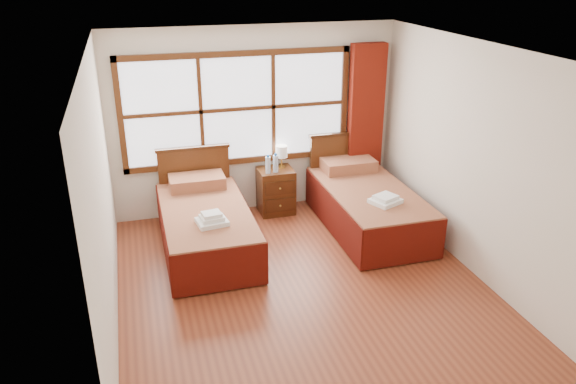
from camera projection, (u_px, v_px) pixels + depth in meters
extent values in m
plane|color=brown|center=(302.00, 285.00, 6.31)|extent=(4.50, 4.50, 0.00)
plane|color=white|center=(305.00, 49.00, 5.30)|extent=(4.50, 4.50, 0.00)
plane|color=silver|center=(255.00, 121.00, 7.80)|extent=(4.00, 0.00, 4.00)
plane|color=silver|center=(102.00, 199.00, 5.29)|extent=(0.00, 4.50, 4.50)
plane|color=silver|center=(473.00, 160.00, 6.31)|extent=(0.00, 4.50, 4.50)
cube|color=white|center=(237.00, 109.00, 7.63)|extent=(3.00, 0.02, 1.40)
cube|color=#4A2610|center=(240.00, 160.00, 7.90)|extent=(3.16, 0.06, 0.08)
cube|color=#4A2610|center=(236.00, 54.00, 7.32)|extent=(3.16, 0.06, 0.08)
cube|color=#4A2610|center=(120.00, 117.00, 7.22)|extent=(0.08, 0.06, 1.56)
cube|color=#4A2610|center=(344.00, 102.00, 8.00)|extent=(0.08, 0.06, 1.56)
cube|color=#4A2610|center=(201.00, 112.00, 7.48)|extent=(0.05, 0.05, 1.40)
cube|color=#4A2610|center=(273.00, 107.00, 7.74)|extent=(0.05, 0.05, 1.40)
cube|color=#4A2610|center=(238.00, 109.00, 7.61)|extent=(3.00, 0.05, 0.05)
cube|color=maroon|center=(365.00, 124.00, 8.13)|extent=(0.50, 0.16, 2.30)
cube|color=#3A1C0C|center=(207.00, 239.00, 7.02)|extent=(0.93, 1.86, 0.30)
cube|color=maroon|center=(206.00, 219.00, 6.91)|extent=(1.04, 2.06, 0.25)
cube|color=#541008|center=(164.00, 235.00, 6.84)|extent=(0.03, 2.06, 0.51)
cube|color=#541008|center=(247.00, 225.00, 7.10)|extent=(0.03, 2.06, 0.51)
cube|color=#541008|center=(220.00, 270.00, 6.06)|extent=(1.04, 0.03, 0.51)
cube|color=maroon|center=(197.00, 181.00, 7.49)|extent=(0.73, 0.42, 0.16)
cube|color=#4A2610|center=(195.00, 184.00, 7.78)|extent=(0.97, 0.06, 1.01)
cube|color=#3A1C0C|center=(193.00, 148.00, 7.58)|extent=(1.01, 0.08, 0.04)
cube|color=#3A1C0C|center=(368.00, 218.00, 7.57)|extent=(0.95, 1.89, 0.31)
cube|color=maroon|center=(369.00, 199.00, 7.46)|extent=(1.06, 2.10, 0.26)
cube|color=#541008|center=(331.00, 214.00, 7.39)|extent=(0.03, 2.10, 0.53)
cube|color=#541008|center=(404.00, 205.00, 7.66)|extent=(0.03, 2.10, 0.53)
cube|color=#541008|center=(404.00, 245.00, 6.60)|extent=(1.06, 0.03, 0.53)
cube|color=maroon|center=(348.00, 165.00, 8.06)|extent=(0.74, 0.43, 0.16)
cube|color=#4A2610|center=(342.00, 168.00, 8.33)|extent=(0.99, 0.06, 1.03)
cube|color=#3A1C0C|center=(343.00, 134.00, 8.12)|extent=(1.03, 0.08, 0.04)
cube|color=#4A2610|center=(276.00, 191.00, 8.01)|extent=(0.49, 0.43, 0.65)
cube|color=#3A1C0C|center=(280.00, 205.00, 7.86)|extent=(0.43, 0.02, 0.19)
cube|color=#3A1C0C|center=(280.00, 188.00, 7.76)|extent=(0.43, 0.02, 0.19)
sphere|color=#AA8839|center=(280.00, 206.00, 7.84)|extent=(0.03, 0.03, 0.03)
sphere|color=#AA8839|center=(280.00, 189.00, 7.74)|extent=(0.03, 0.03, 0.03)
cube|color=white|center=(212.00, 222.00, 6.48)|extent=(0.38, 0.34, 0.05)
cube|color=white|center=(212.00, 218.00, 6.46)|extent=(0.28, 0.26, 0.05)
cube|color=white|center=(212.00, 214.00, 6.44)|extent=(0.23, 0.21, 0.04)
cube|color=white|center=(385.00, 201.00, 7.00)|extent=(0.43, 0.41, 0.05)
cube|color=white|center=(386.00, 197.00, 6.98)|extent=(0.33, 0.31, 0.05)
cylinder|color=gold|center=(282.00, 167.00, 7.95)|extent=(0.10, 0.10, 0.02)
cylinder|color=gold|center=(282.00, 162.00, 7.92)|extent=(0.02, 0.02, 0.14)
cylinder|color=white|center=(281.00, 151.00, 7.86)|extent=(0.17, 0.17, 0.17)
cylinder|color=silver|center=(268.00, 165.00, 7.70)|extent=(0.07, 0.07, 0.23)
cylinder|color=#1859B4|center=(268.00, 156.00, 7.65)|extent=(0.03, 0.03, 0.03)
cylinder|color=silver|center=(276.00, 164.00, 7.74)|extent=(0.07, 0.07, 0.24)
cylinder|color=#1859B4|center=(276.00, 154.00, 7.69)|extent=(0.04, 0.04, 0.03)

